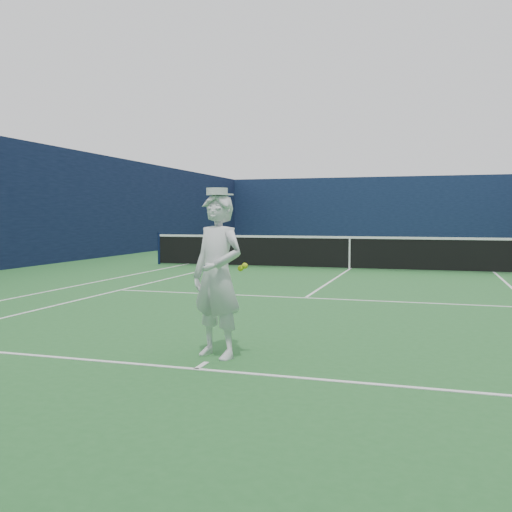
# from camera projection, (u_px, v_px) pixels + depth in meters

# --- Properties ---
(ground) EXTENTS (80.00, 80.00, 0.00)m
(ground) POSITION_uv_depth(u_px,v_px,m) (349.00, 269.00, 17.34)
(ground) COLOR #26642C
(ground) RESTS_ON ground
(court_markings) EXTENTS (11.03, 23.83, 0.01)m
(court_markings) POSITION_uv_depth(u_px,v_px,m) (349.00, 269.00, 17.34)
(court_markings) COLOR white
(court_markings) RESTS_ON ground
(windscreen_fence) EXTENTS (20.12, 36.12, 4.00)m
(windscreen_fence) POSITION_uv_depth(u_px,v_px,m) (350.00, 203.00, 17.20)
(windscreen_fence) COLOR #0E1935
(windscreen_fence) RESTS_ON ground
(tennis_net) EXTENTS (12.88, 0.09, 1.07)m
(tennis_net) POSITION_uv_depth(u_px,v_px,m) (350.00, 251.00, 17.30)
(tennis_net) COLOR #141E4C
(tennis_net) RESTS_ON ground
(tennis_player) EXTENTS (0.80, 0.72, 1.93)m
(tennis_player) POSITION_uv_depth(u_px,v_px,m) (217.00, 275.00, 6.48)
(tennis_player) COLOR white
(tennis_player) RESTS_ON ground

